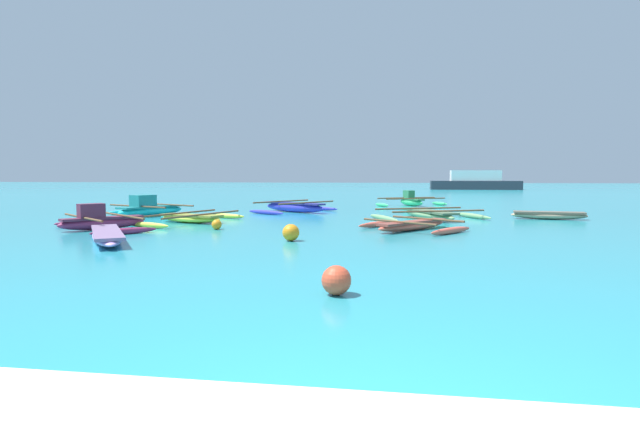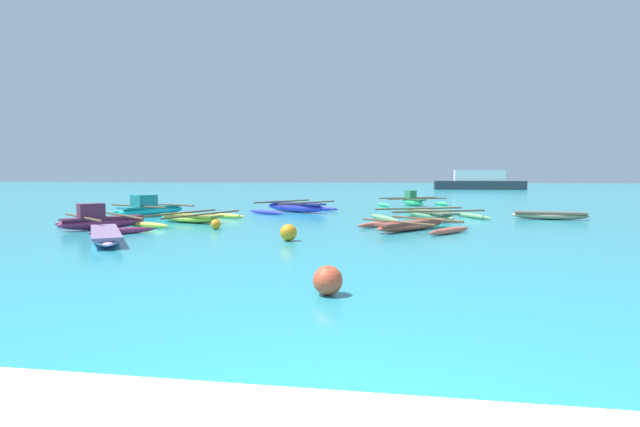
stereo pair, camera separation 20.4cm
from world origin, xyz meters
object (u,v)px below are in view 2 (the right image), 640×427
(moored_boat_0, at_px, (295,207))
(distant_ferry, at_px, (479,182))
(moored_boat_8, at_px, (191,218))
(moored_boat_7, at_px, (412,225))
(moored_boat_6, at_px, (550,215))
(moored_boat_4, at_px, (413,201))
(mooring_buoy_1, at_px, (216,224))
(mooring_buoy_0, at_px, (288,233))
(mooring_buoy_2, at_px, (328,280))
(moored_boat_2, at_px, (151,209))
(moored_boat_3, at_px, (101,221))
(moored_boat_5, at_px, (429,214))
(moored_boat_1, at_px, (105,235))

(moored_boat_0, bearing_deg, distant_ferry, 103.92)
(moored_boat_8, bearing_deg, moored_boat_7, 8.32)
(moored_boat_6, bearing_deg, moored_boat_4, 130.72)
(mooring_buoy_1, bearing_deg, moored_boat_8, 129.85)
(moored_boat_0, relative_size, moored_boat_8, 0.94)
(mooring_buoy_0, height_order, distant_ferry, distant_ferry)
(moored_boat_4, height_order, moored_boat_8, moored_boat_4)
(moored_boat_4, bearing_deg, moored_boat_6, 3.62)
(moored_boat_7, relative_size, mooring_buoy_1, 11.19)
(moored_boat_6, distance_m, mooring_buoy_1, 13.44)
(mooring_buoy_0, distance_m, mooring_buoy_2, 6.30)
(moored_boat_6, height_order, moored_boat_8, moored_boat_8)
(moored_boat_6, height_order, mooring_buoy_0, mooring_buoy_0)
(moored_boat_2, distance_m, moored_boat_6, 17.06)
(moored_boat_4, relative_size, moored_boat_6, 1.45)
(moored_boat_3, xyz_separation_m, moored_boat_4, (10.62, 14.80, 0.01))
(moored_boat_5, xyz_separation_m, moored_boat_6, (4.89, 0.66, -0.02))
(moored_boat_0, height_order, distant_ferry, distant_ferry)
(moored_boat_4, relative_size, distant_ferry, 0.39)
(mooring_buoy_0, bearing_deg, mooring_buoy_2, -71.80)
(mooring_buoy_0, relative_size, distant_ferry, 0.04)
(moored_boat_3, xyz_separation_m, moored_boat_6, (15.95, 6.35, -0.10))
(moored_boat_4, relative_size, moored_boat_8, 0.89)
(mooring_buoy_1, bearing_deg, moored_boat_1, -119.53)
(mooring_buoy_1, bearing_deg, moored_boat_7, 7.08)
(moored_boat_0, distance_m, moored_boat_5, 6.96)
(mooring_buoy_0, height_order, mooring_buoy_1, mooring_buoy_0)
(moored_boat_5, distance_m, mooring_buoy_0, 8.68)
(mooring_buoy_0, distance_m, distant_ferry, 54.05)
(moored_boat_8, bearing_deg, moored_boat_5, 35.60)
(moored_boat_3, height_order, moored_boat_6, moored_boat_3)
(mooring_buoy_1, bearing_deg, moored_boat_4, 64.43)
(moored_boat_2, relative_size, mooring_buoy_0, 9.49)
(moored_boat_1, xyz_separation_m, moored_boat_3, (-1.92, 2.76, 0.11))
(moored_boat_2, bearing_deg, moored_boat_6, -61.59)
(moored_boat_4, bearing_deg, mooring_buoy_1, -54.20)
(moored_boat_3, height_order, moored_boat_8, moored_boat_3)
(moored_boat_8, xyz_separation_m, mooring_buoy_0, (4.89, -4.68, 0.06))
(mooring_buoy_1, xyz_separation_m, distant_ferry, (15.92, 50.00, 0.83))
(moored_boat_6, xyz_separation_m, moored_boat_7, (-5.67, -4.96, -0.02))
(moored_boat_3, relative_size, moored_boat_8, 0.90)
(moored_boat_0, relative_size, moored_boat_6, 1.54)
(moored_boat_3, distance_m, moored_boat_4, 18.22)
(moored_boat_0, relative_size, moored_boat_2, 1.03)
(moored_boat_8, xyz_separation_m, mooring_buoy_2, (6.85, -10.67, 0.05))
(moored_boat_3, distance_m, distant_ferry, 54.30)
(moored_boat_3, xyz_separation_m, mooring_buoy_0, (6.87, -1.91, -0.05))
(distant_ferry, bearing_deg, moored_boat_7, -100.88)
(moored_boat_1, bearing_deg, moored_boat_6, 88.80)
(moored_boat_3, xyz_separation_m, moored_boat_7, (10.28, 1.38, -0.12))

